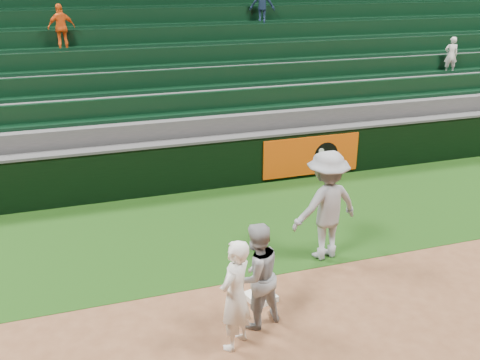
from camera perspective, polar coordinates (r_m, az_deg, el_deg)
The scene contains 8 objects.
ground at distance 8.72m, azimuth 3.37°, elevation -13.53°, with size 70.00×70.00×0.00m, color brown.
foul_grass at distance 11.17m, azimuth -2.19°, elevation -5.05°, with size 36.00×4.20×0.01m, color #13340D.
first_base at distance 8.90m, azimuth 2.21°, elevation -12.34°, with size 0.43×0.43×0.10m, color white.
first_baseman at distance 7.52m, azimuth -0.52°, elevation -12.17°, with size 0.61×0.40×1.67m, color white.
baserunner at distance 7.95m, azimuth 1.70°, elevation -10.15°, with size 0.81×0.63×1.66m, color #9DA0A7.
base_coach at distance 9.77m, azimuth 9.18°, elevation -2.71°, with size 1.33×0.76×2.06m, color #9396A0.
field_wall at distance 12.89m, azimuth -4.80°, elevation 1.67°, with size 36.00×0.45×1.25m.
stadium_seating at distance 16.16m, azimuth -8.17°, elevation 9.57°, with size 36.00×5.95×4.85m.
Camera 1 is at (-2.66, -6.62, 5.02)m, focal length 40.00 mm.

